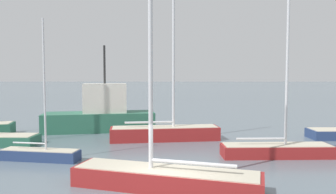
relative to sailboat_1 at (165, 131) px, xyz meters
name	(u,v)px	position (x,y,z in m)	size (l,w,h in m)	color
sailboat_1	(165,131)	(0.00, 0.00, 0.00)	(7.59, 2.72, 11.27)	maroon
sailboat_2	(165,174)	(0.25, -9.61, -0.02)	(7.53, 3.54, 11.97)	maroon
sailboat_4	(277,148)	(6.21, -4.49, -0.16)	(6.02, 1.71, 8.77)	maroon
sailboat_6	(40,153)	(-6.37, -5.45, -0.23)	(4.25, 1.56, 7.33)	navy
fishing_boat_1	(101,114)	(-5.26, 3.77, 0.73)	(9.09, 4.42, 6.87)	#2D6B51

